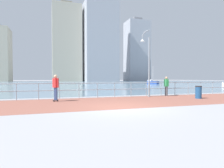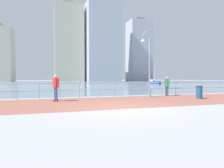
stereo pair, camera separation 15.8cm
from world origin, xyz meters
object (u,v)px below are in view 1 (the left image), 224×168
(skateboarder, at_px, (56,85))
(trash_bin, at_px, (198,92))
(bystander, at_px, (166,85))
(sailboat_teal, at_px, (153,82))
(lamppost, at_px, (147,60))

(skateboarder, distance_m, trash_bin, 10.10)
(bystander, height_order, sailboat_teal, sailboat_teal)
(skateboarder, relative_size, trash_bin, 1.84)
(lamppost, distance_m, trash_bin, 4.53)
(trash_bin, bearing_deg, lamppost, 140.45)
(skateboarder, bearing_deg, lamppost, 7.99)
(trash_bin, xyz_separation_m, sailboat_teal, (15.02, 32.52, -0.03))
(skateboarder, relative_size, bystander, 1.06)
(lamppost, distance_m, skateboarder, 7.39)
(bystander, relative_size, sailboat_teal, 0.36)
(lamppost, relative_size, trash_bin, 5.75)
(lamppost, distance_m, bystander, 2.78)
(skateboarder, bearing_deg, trash_bin, -8.07)
(skateboarder, height_order, trash_bin, skateboarder)
(skateboarder, bearing_deg, sailboat_teal, 51.21)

